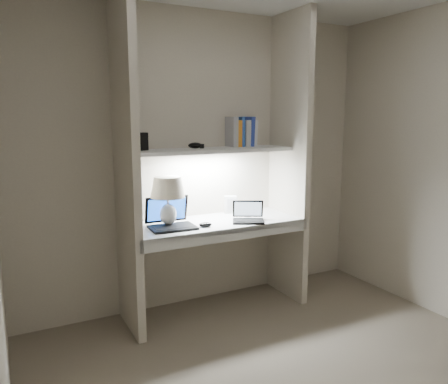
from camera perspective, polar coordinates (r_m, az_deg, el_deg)
back_wall at (r=3.78m, az=-2.98°, el=4.14°), size 3.20×0.01×2.50m
alcove_panel_left at (r=3.28m, az=-12.64°, el=3.04°), size 0.06×0.55×2.50m
alcove_panel_right at (r=3.91m, az=8.52°, el=4.23°), size 0.06×0.55×2.50m
desk at (r=3.62m, az=-1.10°, el=-4.13°), size 1.40×0.55×0.04m
desk_apron at (r=3.41m, az=0.85°, el=-5.56°), size 1.46×0.03×0.10m
shelf at (r=3.61m, az=-1.80°, el=5.47°), size 1.40×0.36×0.03m
strip_light at (r=3.61m, az=-1.80°, el=5.12°), size 0.60×0.04×0.02m
table_lamp at (r=3.41m, az=-7.36°, el=-0.15°), size 0.27×0.27×0.40m
laptop_main at (r=3.44m, az=-7.02°, el=-3.71°), size 0.36×0.31×0.23m
laptop_netbook at (r=3.61m, az=3.17°, el=-3.22°), size 0.33×0.32×0.16m
speaker at (r=3.91m, az=0.83°, el=-1.63°), size 0.13×0.11×0.15m
mouse at (r=3.43m, az=-2.46°, el=-4.28°), size 0.12×0.09×0.04m
cable_coil at (r=3.85m, az=3.19°, el=-2.89°), size 0.14×0.14×0.01m
sticky_note at (r=3.49m, az=-7.24°, el=-4.40°), size 0.10×0.10×0.00m
book_row at (r=3.86m, az=2.21°, el=7.78°), size 0.24×0.17×0.26m
shelf_box at (r=3.46m, az=-10.67°, el=6.50°), size 0.10×0.08×0.14m
shelf_gadget at (r=3.60m, az=-3.80°, el=6.09°), size 0.14×0.12×0.05m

